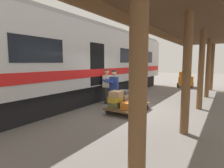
# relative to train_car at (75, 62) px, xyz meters

# --- Properties ---
(ground_plane) EXTENTS (60.00, 60.00, 0.00)m
(ground_plane) POSITION_rel_train_car_xyz_m (-3.49, 0.00, -2.06)
(ground_plane) COLOR slate
(platform_canopy) EXTENTS (3.20, 17.21, 3.56)m
(platform_canopy) POSITION_rel_train_car_xyz_m (-5.75, -0.00, 1.21)
(platform_canopy) COLOR brown
(platform_canopy) RESTS_ON ground_plane
(train_car) EXTENTS (3.02, 18.28, 4.00)m
(train_car) POSITION_rel_train_car_xyz_m (0.00, 0.00, 0.00)
(train_car) COLOR #B7BABF
(train_car) RESTS_ON ground_plane
(luggage_cart) EXTENTS (1.22, 2.01, 0.27)m
(luggage_cart) POSITION_rel_train_car_xyz_m (-3.35, 0.40, -1.83)
(luggage_cart) COLOR brown
(luggage_cart) RESTS_ON ground_plane
(suitcase_orange_carryall) EXTENTS (0.43, 0.57, 0.26)m
(suitcase_orange_carryall) POSITION_rel_train_car_xyz_m (-3.63, 0.95, -1.66)
(suitcase_orange_carryall) COLOR #CC6B23
(suitcase_orange_carryall) RESTS_ON luggage_cart
(suitcase_navy_fabric) EXTENTS (0.54, 0.52, 0.22)m
(suitcase_navy_fabric) POSITION_rel_train_car_xyz_m (-3.08, 0.40, -1.68)
(suitcase_navy_fabric) COLOR navy
(suitcase_navy_fabric) RESTS_ON luggage_cart
(suitcase_olive_duffel) EXTENTS (0.47, 0.65, 0.20)m
(suitcase_olive_duffel) POSITION_rel_train_car_xyz_m (-3.08, 0.95, -1.69)
(suitcase_olive_duffel) COLOR brown
(suitcase_olive_duffel) RESTS_ON luggage_cart
(suitcase_burgundy_valise) EXTENTS (0.48, 0.47, 0.28)m
(suitcase_burgundy_valise) POSITION_rel_train_car_xyz_m (-3.63, 0.40, -1.65)
(suitcase_burgundy_valise) COLOR maroon
(suitcase_burgundy_valise) RESTS_ON luggage_cart
(suitcase_brown_leather) EXTENTS (0.42, 0.57, 0.24)m
(suitcase_brown_leather) POSITION_rel_train_car_xyz_m (-3.63, -0.16, -1.67)
(suitcase_brown_leather) COLOR brown
(suitcase_brown_leather) RESTS_ON luggage_cart
(suitcase_maroon_trunk) EXTENTS (0.46, 0.68, 0.24)m
(suitcase_maroon_trunk) POSITION_rel_train_car_xyz_m (-3.08, -0.16, -1.67)
(suitcase_maroon_trunk) COLOR maroon
(suitcase_maroon_trunk) RESTS_ON luggage_cart
(suitcase_yellow_case) EXTENTS (0.49, 0.54, 0.22)m
(suitcase_yellow_case) POSITION_rel_train_car_xyz_m (-3.08, 0.97, -1.48)
(suitcase_yellow_case) COLOR gold
(suitcase_yellow_case) RESTS_ON suitcase_olive_duffel
(suitcase_tan_vintage) EXTENTS (0.49, 0.59, 0.22)m
(suitcase_tan_vintage) POSITION_rel_train_car_xyz_m (-3.12, 0.95, -1.26)
(suitcase_tan_vintage) COLOR tan
(suitcase_tan_vintage) RESTS_ON suitcase_yellow_case
(suitcase_cream_canvas) EXTENTS (0.44, 0.52, 0.23)m
(suitcase_cream_canvas) POSITION_rel_train_car_xyz_m (-3.10, 0.37, -1.45)
(suitcase_cream_canvas) COLOR beige
(suitcase_cream_canvas) RESTS_ON suitcase_navy_fabric
(suitcase_slate_roller) EXTENTS (0.48, 0.58, 0.15)m
(suitcase_slate_roller) POSITION_rel_train_car_xyz_m (-3.12, 0.35, -1.26)
(suitcase_slate_roller) COLOR #4C515B
(suitcase_slate_roller) RESTS_ON suitcase_cream_canvas
(porter_in_overalls) EXTENTS (0.70, 0.49, 1.70)m
(porter_in_overalls) POSITION_rel_train_car_xyz_m (-2.60, 0.33, -1.14)
(porter_in_overalls) COLOR navy
(porter_in_overalls) RESTS_ON ground_plane
(porter_by_door) EXTENTS (0.72, 0.53, 1.70)m
(porter_by_door) POSITION_rel_train_car_xyz_m (-1.78, -0.38, -1.14)
(porter_by_door) COLOR #332D28
(porter_by_door) RESTS_ON ground_plane
(baggage_tug) EXTENTS (1.40, 1.88, 1.30)m
(baggage_tug) POSITION_rel_train_car_xyz_m (-3.91, -8.84, -1.43)
(baggage_tug) COLOR orange
(baggage_tug) RESTS_ON ground_plane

